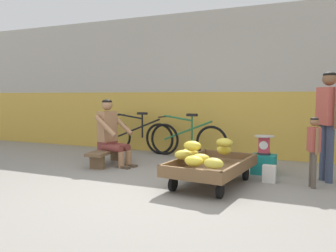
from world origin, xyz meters
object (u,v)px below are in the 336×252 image
object	(u,v)px
shopping_bag	(269,174)
customer_child	(314,144)
low_bench	(108,153)
bicycle_far_left	(187,139)
weighing_scale	(264,145)
plastic_crate	(264,164)
customer_adult	(328,114)
bicycle_near_left	(138,136)
banana_cart	(212,168)
vendor_seated	(111,133)

from	to	relation	value
shopping_bag	customer_child	bearing A→B (deg)	-5.88
customer_child	low_bench	bearing A→B (deg)	176.30
bicycle_far_left	weighing_scale	bearing A→B (deg)	-29.62
low_bench	customer_child	distance (m)	3.35
plastic_crate	weighing_scale	world-z (taller)	weighing_scale
low_bench	customer_adult	distance (m)	3.57
bicycle_near_left	customer_adult	xyz separation A→B (m)	(3.63, -1.16, 0.60)
bicycle_far_left	customer_child	bearing A→B (deg)	-32.59
shopping_bag	weighing_scale	bearing A→B (deg)	106.80
weighing_scale	customer_child	distance (m)	0.92
customer_child	shopping_bag	size ratio (longest dim) A/B	3.86
low_bench	customer_child	size ratio (longest dim) A/B	1.22
plastic_crate	weighing_scale	bearing A→B (deg)	-90.00
banana_cart	weighing_scale	distance (m)	1.15
vendor_seated	plastic_crate	bearing A→B (deg)	8.38
vendor_seated	weighing_scale	bearing A→B (deg)	8.36
shopping_bag	customer_adult	bearing A→B (deg)	27.47
low_bench	weighing_scale	xyz separation A→B (m)	(2.61, 0.35, 0.25)
bicycle_far_left	customer_child	distance (m)	2.76
banana_cart	vendor_seated	world-z (taller)	vendor_seated
customer_child	shopping_bag	bearing A→B (deg)	174.12
weighing_scale	customer_child	size ratio (longest dim) A/B	0.32
customer_adult	weighing_scale	bearing A→B (deg)	171.14
banana_cart	shopping_bag	xyz separation A→B (m)	(0.69, 0.48, -0.12)
vendor_seated	shopping_bag	distance (m)	2.72
banana_cart	customer_child	distance (m)	1.35
low_bench	weighing_scale	world-z (taller)	weighing_scale
low_bench	bicycle_far_left	bearing A→B (deg)	51.71
plastic_crate	customer_child	bearing A→B (deg)	-38.71
vendor_seated	shopping_bag	bearing A→B (deg)	-3.00
bicycle_far_left	customer_adult	size ratio (longest dim) A/B	1.08
bicycle_near_left	customer_adult	distance (m)	3.86
banana_cart	shopping_bag	world-z (taller)	banana_cart
low_bench	weighing_scale	bearing A→B (deg)	7.71
vendor_seated	customer_child	distance (m)	3.24
plastic_crate	shopping_bag	size ratio (longest dim) A/B	1.50
banana_cart	bicycle_near_left	xyz separation A→B (m)	(-2.23, 2.01, 0.11)
plastic_crate	customer_adult	xyz separation A→B (m)	(0.87, -0.14, 0.80)
weighing_scale	low_bench	bearing A→B (deg)	-172.29
low_bench	vendor_seated	size ratio (longest dim) A/B	0.99
low_bench	customer_child	world-z (taller)	customer_child
banana_cart	low_bench	distance (m)	2.17
vendor_seated	customer_child	xyz separation A→B (m)	(3.23, -0.20, 0.00)
plastic_crate	shopping_bag	bearing A→B (deg)	-73.23
banana_cart	bicycle_near_left	distance (m)	3.00
plastic_crate	low_bench	bearing A→B (deg)	-172.26
low_bench	plastic_crate	distance (m)	2.63
bicycle_near_left	customer_adult	size ratio (longest dim) A/B	1.09
low_bench	shopping_bag	bearing A→B (deg)	-3.26
banana_cart	bicycle_near_left	bearing A→B (deg)	137.84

